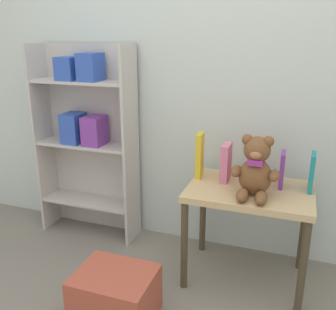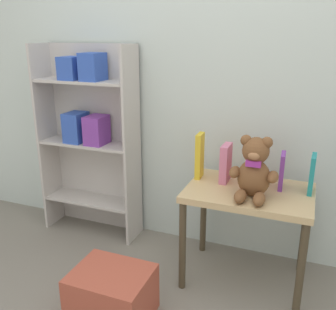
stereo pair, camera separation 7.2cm
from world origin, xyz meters
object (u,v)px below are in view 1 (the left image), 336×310
Objects in this scene: book_standing_teal at (312,172)px; display_table at (249,202)px; book_standing_purple at (282,170)px; storage_bin at (115,296)px; teddy_bear at (255,169)px; book_standing_red at (254,164)px; book_standing_pink at (226,163)px; book_standing_yellow at (200,155)px; bookshelf_side at (88,131)px.

display_table is at bearing -162.38° from book_standing_teal.
book_standing_purple is 0.52× the size of storage_bin.
teddy_bear is 1.47× the size of book_standing_red.
book_standing_pink is 0.99× the size of book_standing_red.
display_table is 2.53× the size of book_standing_yellow.
bookshelf_side is at bearing 169.29° from display_table.
book_standing_purple is at bearing 54.10° from teddy_bear.
book_standing_teal is (0.28, 0.17, -0.04)m from teddy_bear.
teddy_bear reaches higher than book_standing_purple.
book_standing_teal is (0.31, -0.01, -0.01)m from book_standing_red.
display_table is 0.39m from book_standing_yellow.
teddy_bear is (1.18, -0.30, -0.03)m from bookshelf_side.
storage_bin is at bearing -141.77° from book_standing_teal.
teddy_bear is 1.64× the size of book_standing_purple.
book_standing_teal is at bearing -1.56° from book_standing_yellow.
book_standing_purple is at bearing 42.02° from storage_bin.
book_standing_teal is (1.46, -0.13, -0.07)m from bookshelf_side.
book_standing_red is 0.16m from book_standing_purple.
book_standing_yellow is (0.84, -0.14, -0.04)m from bookshelf_side.
book_standing_red is at bearing -6.11° from bookshelf_side.
teddy_bear reaches higher than storage_bin.
storage_bin is (-0.41, -0.64, -0.55)m from book_standing_pink.
book_standing_teal is 0.54× the size of storage_bin.
book_standing_red is 1.03m from storage_bin.
bookshelf_side is 0.85m from book_standing_yellow.
teddy_bear reaches higher than display_table.
teddy_bear is 0.22m from book_standing_purple.
book_standing_red reaches higher than book_standing_pink.
book_standing_pink is (0.16, -0.00, -0.02)m from book_standing_yellow.
bookshelf_side reaches higher than storage_bin.
bookshelf_side is 1.16m from book_standing_red.
teddy_bear is at bearing -146.79° from book_standing_teal.
book_standing_pink is at bearing -179.88° from book_standing_purple.
teddy_bear is (0.03, -0.08, 0.23)m from display_table.
storage_bin is (-0.26, -0.64, -0.58)m from book_standing_yellow.
bookshelf_side is 1.47m from book_standing_teal.
display_table is at bearing 44.65° from storage_bin.
display_table is at bearing -10.71° from bookshelf_side.
display_table reaches higher than storage_bin.
book_standing_pink is at bearing -174.32° from book_standing_red.
book_standing_teal is at bearing -3.56° from book_standing_purple.
book_standing_pink is at bearing 138.95° from teddy_bear.
bookshelf_side is 4.05× the size of teddy_bear.
book_standing_purple is (0.13, 0.18, -0.05)m from teddy_bear.
book_standing_purple is at bearing -179.19° from book_standing_teal.
book_standing_red reaches higher than storage_bin.
storage_bin is at bearing -122.19° from book_standing_pink.
book_standing_teal is (0.47, 0.01, -0.01)m from book_standing_pink.
book_standing_yellow is 0.47m from book_standing_purple.
book_standing_red is 1.07× the size of book_standing_teal.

